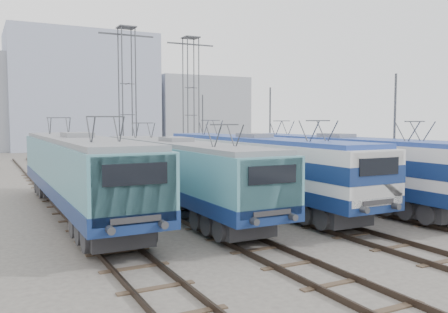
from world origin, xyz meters
TOP-DOWN VIEW (x-y plane):
  - ground at (0.00, 0.00)m, footprint 160.00×160.00m
  - platform at (10.20, 8.00)m, footprint 4.00×70.00m
  - locomotive_far_left at (-6.75, 6.82)m, footprint 2.93×18.51m
  - locomotive_center_left at (-2.25, 5.57)m, footprint 2.73×17.26m
  - locomotive_center_right at (2.25, 5.60)m, footprint 2.83×17.90m
  - locomotive_far_right at (6.75, 4.27)m, footprint 2.81×17.75m
  - catenary_tower_west at (0.00, 22.00)m, footprint 4.50×1.20m
  - catenary_tower_east at (6.50, 24.00)m, footprint 4.50×1.20m
  - mast_front at (8.60, 2.00)m, footprint 0.12×0.12m
  - mast_mid at (8.60, 14.00)m, footprint 0.12×0.12m
  - mast_rear at (8.60, 26.00)m, footprint 0.12×0.12m
  - safety_cone at (9.50, 1.59)m, footprint 0.29×0.29m
  - building_center at (4.00, 62.00)m, footprint 22.00×14.00m
  - building_east at (24.00, 62.00)m, footprint 16.00×12.00m

SIDE VIEW (x-z plane):
  - ground at x=0.00m, z-range 0.00..0.00m
  - platform at x=10.20m, z-range 0.00..0.30m
  - safety_cone at x=9.50m, z-range 0.30..0.91m
  - locomotive_center_left at x=-2.25m, z-range 0.53..3.78m
  - locomotive_far_right at x=6.75m, z-range 0.60..3.94m
  - locomotive_center_right at x=2.25m, z-range 0.60..3.97m
  - locomotive_far_left at x=-6.75m, z-range 0.56..4.04m
  - mast_front at x=8.60m, z-range 0.00..7.00m
  - mast_mid at x=8.60m, z-range 0.00..7.00m
  - mast_rear at x=8.60m, z-range 0.00..7.00m
  - building_east at x=24.00m, z-range 0.00..12.00m
  - catenary_tower_west at x=0.00m, z-range 0.64..12.64m
  - catenary_tower_east at x=6.50m, z-range 0.64..12.64m
  - building_center at x=4.00m, z-range 0.00..18.00m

